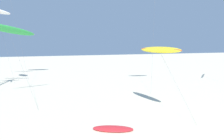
# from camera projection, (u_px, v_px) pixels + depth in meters

# --- Properties ---
(flying_kite_0) EXTENTS (2.11, 9.54, 7.97)m
(flying_kite_0) POSITION_uv_depth(u_px,v_px,m) (159.00, 50.00, 29.85)
(flying_kite_0) COLOR yellow
(flying_kite_0) RESTS_ON ground
(flying_kite_7) EXTENTS (7.91, 9.43, 11.34)m
(flying_kite_7) POSITION_uv_depth(u_px,v_px,m) (8.00, 29.00, 35.63)
(flying_kite_7) COLOR green
(flying_kite_7) RESTS_ON ground
(grounded_kite_2) EXTENTS (4.29, 3.33, 0.28)m
(grounded_kite_2) POSITION_uv_depth(u_px,v_px,m) (113.00, 129.00, 24.37)
(grounded_kite_2) COLOR red
(grounded_kite_2) RESTS_ON ground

